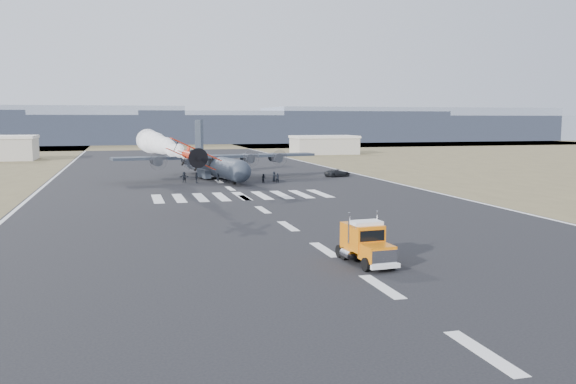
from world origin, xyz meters
name	(u,v)px	position (x,y,z in m)	size (l,w,h in m)	color
ground	(381,287)	(0.00, 0.00, 0.00)	(500.00, 500.00, 0.00)	black
scrub_far	(163,145)	(0.00, 230.00, 0.00)	(500.00, 80.00, 0.00)	brown
runway_markings	(230,189)	(0.00, 60.00, 0.01)	(60.00, 260.00, 0.01)	silver
ridge_seg_c	(11,125)	(-65.00, 260.00, 8.50)	(150.00, 50.00, 17.00)	slate
ridge_seg_d	(159,129)	(0.00, 260.00, 6.50)	(150.00, 50.00, 13.00)	slate
ridge_seg_e	(291,127)	(65.00, 260.00, 7.50)	(150.00, 50.00, 15.00)	slate
ridge_seg_f	(409,124)	(130.00, 260.00, 8.50)	(150.00, 50.00, 17.00)	slate
ridge_seg_g	(515,128)	(195.00, 260.00, 6.50)	(150.00, 50.00, 13.00)	slate
hangar_right	(324,145)	(46.00, 150.00, 3.01)	(20.50, 12.50, 5.90)	#A6A193
semi_truck	(365,242)	(1.48, 6.54, 1.64)	(2.87, 7.50, 3.34)	black
aerobatic_biplane	(192,155)	(-8.67, 35.29, 6.89)	(6.02, 5.87, 4.03)	red
smoke_trail	(154,143)	(-11.44, 67.68, 7.19)	(5.64, 40.06, 4.09)	white
transport_aircraft	(215,164)	(0.03, 77.13, 2.85)	(38.27, 31.39, 11.05)	#212632
support_vehicle	(338,173)	(23.78, 75.14, 0.72)	(2.38, 5.17, 1.44)	black
crew_a	(277,178)	(9.47, 66.37, 0.89)	(0.65, 0.53, 1.77)	black
crew_b	(225,178)	(0.69, 69.33, 0.90)	(0.88, 0.54, 1.80)	black
crew_c	(241,177)	(3.72, 70.47, 0.87)	(1.13, 0.52, 1.75)	black
crew_d	(196,178)	(-4.25, 69.86, 0.94)	(1.11, 0.57, 1.89)	black
crew_e	(274,176)	(9.60, 69.39, 0.89)	(0.87, 0.54, 1.78)	black
crew_f	(184,177)	(-6.21, 71.70, 0.93)	(1.72, 0.56, 1.86)	black
crew_g	(218,178)	(-0.53, 69.44, 0.83)	(0.61, 0.50, 1.66)	black
crew_h	(264,178)	(7.16, 67.12, 0.83)	(0.80, 0.50, 1.65)	black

